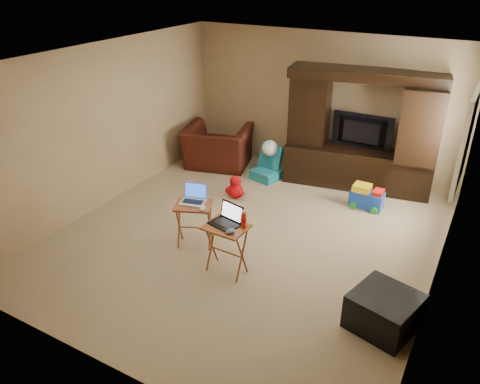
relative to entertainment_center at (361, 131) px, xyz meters
The scene contains 22 objects.
floor 2.74m from the entertainment_center, 109.07° to the right, with size 5.50×5.50×0.00m, color tan.
ceiling 2.96m from the entertainment_center, 109.07° to the right, with size 5.50×5.50×0.00m, color silver.
wall_back 0.93m from the entertainment_center, 158.01° to the left, with size 5.00×5.00×0.00m, color tan.
wall_front 5.24m from the entertainment_center, 99.18° to the right, with size 5.00×5.00×0.00m, color tan.
wall_left 4.12m from the entertainment_center, 144.10° to the right, with size 5.50×5.50×0.00m, color tan.
wall_right 2.94m from the entertainment_center, 55.38° to the right, with size 5.50×5.50×0.00m, color tan.
window_pane 1.90m from the entertainment_center, 27.67° to the right, with size 1.20×1.20×0.00m, color white.
window_frame 1.88m from the entertainment_center, 27.96° to the right, with size 0.06×1.14×1.34m, color white.
entertainment_center is the anchor object (origin of this frame).
television 0.05m from the entertainment_center, 90.00° to the left, with size 1.02×0.13×0.59m, color black.
recliner 2.66m from the entertainment_center, behind, with size 1.18×1.03×0.77m, color #42160E.
child_rocker 1.71m from the entertainment_center, 160.05° to the right, with size 0.46×0.52×0.61m, color #187589, non-canonical shape.
plush_toy 2.29m from the entertainment_center, 137.70° to the right, with size 0.36×0.30×0.40m, color red, non-canonical shape.
push_toy 1.16m from the entertainment_center, 60.48° to the right, with size 0.52×0.37×0.39m, color #1743B8, non-canonical shape.
ottoman 3.64m from the entertainment_center, 68.25° to the right, with size 0.64×0.64×0.41m, color black.
tray_table_left 3.32m from the entertainment_center, 114.67° to the right, with size 0.49×0.39×0.64m, color #AC5829.
tray_table_right 3.40m from the entertainment_center, 101.41° to the right, with size 0.51×0.41×0.67m, color #965224.
laptop_left 3.24m from the entertainment_center, 115.38° to the right, with size 0.33×0.27×0.24m, color silver.
laptop_right 3.33m from the entertainment_center, 102.15° to the right, with size 0.35×0.29×0.24m, color black.
mouse_left 3.26m from the entertainment_center, 111.10° to the right, with size 0.08×0.13×0.05m, color silver.
mouse_right 3.44m from the entertainment_center, 98.88° to the right, with size 0.09×0.14×0.06m, color #434248.
water_bottle 3.23m from the entertainment_center, 98.20° to the right, with size 0.07×0.07×0.20m, color red.
Camera 1 is at (2.71, -5.02, 3.58)m, focal length 35.00 mm.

